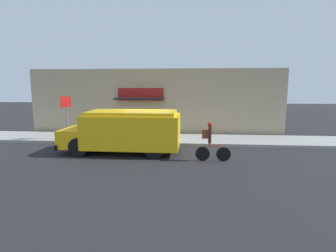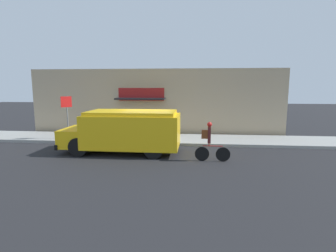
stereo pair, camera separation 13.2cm
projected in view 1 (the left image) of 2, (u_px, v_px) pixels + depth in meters
ground_plane at (147, 145)px, 13.96m from camera, size 70.00×70.00×0.00m
sidewalk at (150, 139)px, 15.31m from camera, size 28.00×2.76×0.16m
storefront at (154, 102)px, 16.72m from camera, size 16.33×1.02×4.22m
school_bus at (126, 131)px, 12.35m from camera, size 5.54×2.71×1.99m
cyclist at (210, 142)px, 10.98m from camera, size 1.48×0.20×1.67m
stop_sign_post at (66, 110)px, 14.61m from camera, size 0.45×0.45×2.46m
trash_bin at (165, 128)px, 15.81m from camera, size 0.58×0.58×0.98m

